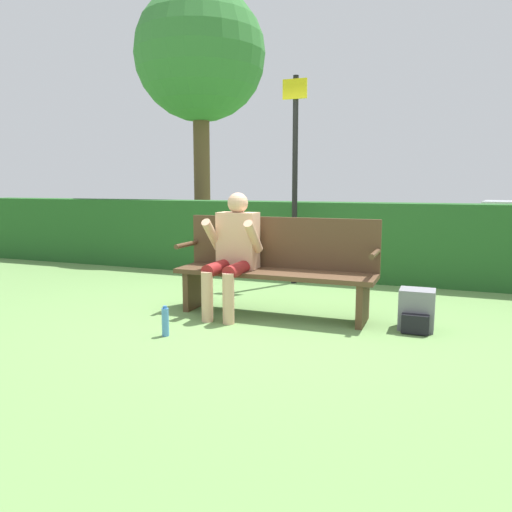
{
  "coord_description": "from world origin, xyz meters",
  "views": [
    {
      "loc": [
        1.57,
        -4.57,
        1.29
      ],
      "look_at": [
        -0.15,
        -0.1,
        0.6
      ],
      "focal_mm": 35.0,
      "sensor_mm": 36.0,
      "label": 1
    }
  ],
  "objects": [
    {
      "name": "ground_plane",
      "position": [
        0.0,
        0.0,
        0.0
      ],
      "size": [
        40.0,
        40.0,
        0.0
      ],
      "primitive_type": "plane",
      "color": "#668E4C"
    },
    {
      "name": "backpack",
      "position": [
        1.35,
        -0.02,
        0.17
      ],
      "size": [
        0.3,
        0.33,
        0.36
      ],
      "color": "slate",
      "rests_on": "ground"
    },
    {
      "name": "tree",
      "position": [
        -2.86,
        4.06,
        3.62
      ],
      "size": [
        2.42,
        2.42,
        4.87
      ],
      "color": "brown",
      "rests_on": "ground"
    },
    {
      "name": "water_bottle",
      "position": [
        -0.64,
        -0.98,
        0.12
      ],
      "size": [
        0.06,
        0.06,
        0.26
      ],
      "color": "#4C8CCC",
      "rests_on": "ground"
    },
    {
      "name": "signpost",
      "position": [
        -0.29,
        1.63,
        1.46
      ],
      "size": [
        0.31,
        0.09,
        2.63
      ],
      "color": "black",
      "rests_on": "ground"
    },
    {
      "name": "park_bench",
      "position": [
        0.0,
        0.08,
        0.48
      ],
      "size": [
        1.99,
        0.48,
        0.96
      ],
      "color": "#513823",
      "rests_on": "ground"
    },
    {
      "name": "person_seated",
      "position": [
        -0.4,
        -0.07,
        0.66
      ],
      "size": [
        0.53,
        0.65,
        1.21
      ],
      "color": "#DBA884",
      "rests_on": "ground"
    },
    {
      "name": "hedge_back",
      "position": [
        0.0,
        2.17,
        0.52
      ],
      "size": [
        12.0,
        0.49,
        1.05
      ],
      "color": "#235623",
      "rests_on": "ground"
    }
  ]
}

